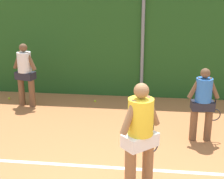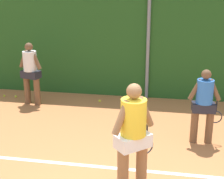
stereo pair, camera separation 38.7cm
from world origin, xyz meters
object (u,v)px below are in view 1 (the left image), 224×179
(tennis_ball_5, at_px, (95,101))
(player_midcourt, at_px, (203,101))
(player_foreground_near, at_px, (140,133))
(player_backcourt_far, at_px, (25,71))
(tennis_ball_9, at_px, (9,98))

(tennis_ball_5, bearing_deg, player_midcourt, -38.10)
(player_foreground_near, bearing_deg, player_backcourt_far, 89.44)
(tennis_ball_9, bearing_deg, player_foreground_near, -45.69)
(player_midcourt, relative_size, player_backcourt_far, 0.93)
(player_midcourt, height_order, tennis_ball_9, player_midcourt)
(player_midcourt, distance_m, player_backcourt_far, 4.88)
(player_foreground_near, xyz_separation_m, player_backcourt_far, (-3.33, 3.74, -0.07))
(player_backcourt_far, bearing_deg, tennis_ball_5, -151.12)
(player_foreground_near, xyz_separation_m, tennis_ball_9, (-4.06, 4.16, -1.03))
(player_midcourt, xyz_separation_m, tennis_ball_9, (-5.33, 2.08, -0.89))
(player_foreground_near, relative_size, tennis_ball_9, 28.73)
(player_foreground_near, height_order, player_midcourt, player_foreground_near)
(player_midcourt, relative_size, tennis_ball_9, 24.87)
(player_foreground_near, relative_size, player_backcourt_far, 1.07)
(tennis_ball_9, bearing_deg, player_midcourt, -21.28)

